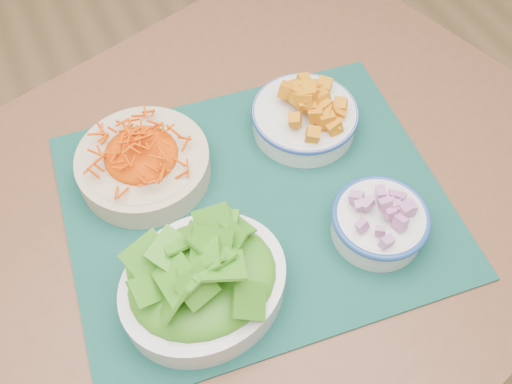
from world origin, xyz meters
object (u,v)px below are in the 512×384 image
lettuce_bowl (203,279)px  onion_bowl (380,219)px  carrot_bowl (143,160)px  squash_bowl (305,112)px  placemat (256,204)px  table (203,262)px

lettuce_bowl → onion_bowl: lettuce_bowl is taller
carrot_bowl → squash_bowl: (0.27, -0.02, 0.00)m
lettuce_bowl → carrot_bowl: bearing=80.9°
placemat → onion_bowl: (0.14, -0.12, 0.04)m
carrot_bowl → table: bearing=-75.8°
placemat → lettuce_bowl: (-0.13, -0.11, 0.05)m
squash_bowl → onion_bowl: (0.00, -0.22, -0.00)m
squash_bowl → onion_bowl: bearing=-89.5°
table → lettuce_bowl: lettuce_bowl is taller
squash_bowl → lettuce_bowl: 0.34m
table → placemat: size_ratio=2.60×
table → onion_bowl: bearing=-41.1°
table → squash_bowl: size_ratio=7.25×
placemat → carrot_bowl: bearing=143.5°
table → placemat: 0.14m
carrot_bowl → squash_bowl: size_ratio=1.30×
table → placemat: (0.10, 0.01, 0.09)m
placemat → carrot_bowl: (-0.13, 0.12, 0.04)m
table → placemat: placemat is taller
onion_bowl → table: bearing=155.0°
squash_bowl → lettuce_bowl: (-0.26, -0.21, 0.01)m
carrot_bowl → squash_bowl: 0.27m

